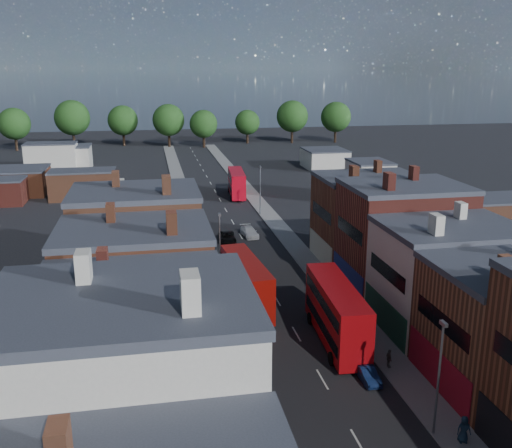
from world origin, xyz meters
name	(u,v)px	position (x,y,z in m)	size (l,w,h in m)	color
ground	(359,444)	(0.00, 0.00, 0.00)	(400.00, 400.00, 0.00)	black
pavement_west	(195,234)	(-6.50, 50.00, 0.06)	(3.00, 200.00, 0.12)	gray
pavement_east	(281,230)	(6.50, 50.00, 0.06)	(3.00, 200.00, 0.12)	gray
terrace_west	(132,375)	(-14.00, 0.00, 6.49)	(12.00, 80.00, 12.97)	maroon
lamp_post_1	(439,371)	(5.20, 0.00, 4.70)	(0.25, 0.70, 8.12)	slate
lamp_post_2	(220,243)	(-5.20, 30.00, 4.70)	(0.25, 0.70, 8.12)	slate
lamp_post_3	(260,187)	(5.20, 60.00, 4.70)	(0.25, 0.70, 8.12)	slate
bus_0	(246,282)	(-3.50, 22.83, 2.70)	(3.68, 11.78, 5.01)	#A10F09
bus_1	(336,312)	(3.01, 13.91, 2.86)	(3.60, 12.39, 5.29)	#B80A0F
bus_2	(237,183)	(3.50, 74.40, 2.62)	(3.48, 11.40, 4.85)	red
car_1	(367,374)	(3.39, 7.25, 0.56)	(1.18, 3.40, 1.12)	#12234E
car_2	(227,237)	(-2.29, 45.62, 0.67)	(2.22, 4.82, 1.34)	black
car_3	(249,232)	(1.20, 47.62, 0.69)	(1.93, 4.74, 1.38)	white
ped_1	(226,335)	(-6.67, 14.87, 1.11)	(0.96, 0.53, 1.97)	#402519
ped_2	(464,429)	(6.62, -1.20, 1.03)	(0.89, 0.49, 1.83)	#172839
ped_3	(389,358)	(5.76, 8.64, 0.90)	(0.92, 0.42, 1.56)	#56514A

